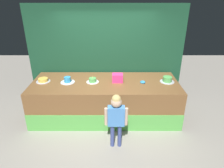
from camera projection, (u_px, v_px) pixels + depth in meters
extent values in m
plane|color=gray|center=(105.00, 130.00, 4.55)|extent=(12.00, 12.00, 0.00)
cube|color=brown|center=(106.00, 99.00, 4.95)|extent=(3.48, 1.31, 0.91)
cube|color=#59B24C|center=(105.00, 123.00, 4.45)|extent=(3.48, 0.02, 0.41)
cube|color=#19472D|center=(106.00, 57.00, 5.28)|extent=(4.02, 0.08, 2.63)
cylinder|color=#3F4C8C|center=(113.00, 135.00, 4.00)|extent=(0.08, 0.08, 0.52)
cylinder|color=#3F4C8C|center=(120.00, 135.00, 4.00)|extent=(0.08, 0.08, 0.52)
cube|color=#4C8CD8|center=(117.00, 116.00, 3.81)|extent=(0.32, 0.14, 0.40)
cylinder|color=beige|center=(107.00, 117.00, 3.81)|extent=(0.06, 0.06, 0.37)
cylinder|color=beige|center=(127.00, 117.00, 3.81)|extent=(0.06, 0.06, 0.37)
sphere|color=beige|center=(117.00, 102.00, 3.68)|extent=(0.21, 0.21, 0.21)
sphere|color=tan|center=(117.00, 99.00, 3.66)|extent=(0.18, 0.18, 0.18)
cube|color=#F43783|center=(118.00, 78.00, 4.75)|extent=(0.25, 0.20, 0.20)
torus|color=#3399D8|center=(143.00, 82.00, 4.71)|extent=(0.12, 0.12, 0.04)
cylinder|color=silver|center=(44.00, 81.00, 4.80)|extent=(0.33, 0.33, 0.01)
cylinder|color=#F2BF4C|center=(44.00, 80.00, 4.78)|extent=(0.23, 0.23, 0.07)
cylinder|color=silver|center=(68.00, 82.00, 4.76)|extent=(0.34, 0.34, 0.01)
cylinder|color=#3399D8|center=(68.00, 79.00, 4.73)|extent=(0.16, 0.16, 0.12)
cylinder|color=white|center=(93.00, 82.00, 4.77)|extent=(0.30, 0.30, 0.01)
cylinder|color=#59B259|center=(93.00, 80.00, 4.75)|extent=(0.18, 0.18, 0.09)
cone|color=#F2E566|center=(93.00, 77.00, 4.72)|extent=(0.02, 0.02, 0.05)
cylinder|color=silver|center=(168.00, 82.00, 4.78)|extent=(0.34, 0.34, 0.01)
cylinder|color=#59B259|center=(168.00, 79.00, 4.75)|extent=(0.21, 0.21, 0.12)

